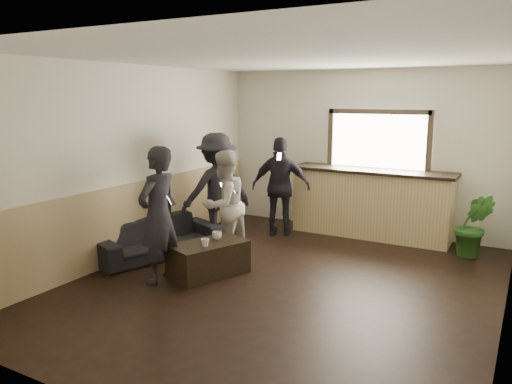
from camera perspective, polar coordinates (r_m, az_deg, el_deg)
The scene contains 12 objects.
ground at distance 6.48m, azimuth 3.29°, elevation -10.40°, with size 5.00×6.00×0.01m, color black.
room_shell at distance 6.45m, azimuth -2.47°, elevation 3.03°, with size 5.01×6.01×2.80m.
bar_counter at distance 8.62m, azimuth 13.03°, elevation -0.79°, with size 2.70×0.68×2.13m.
sofa at distance 7.58m, azimuth -11.23°, elevation -5.18°, with size 1.88×0.74×0.55m, color black.
coffee_table at distance 6.71m, azimuth -5.46°, elevation -7.62°, with size 0.56×1.00×0.45m, color black.
cup_a at distance 6.79m, azimuth -4.49°, elevation -4.97°, with size 0.13×0.13×0.10m, color silver.
cup_b at distance 6.48m, azimuth -5.85°, elevation -5.78°, with size 0.11×0.11×0.10m, color silver.
potted_plant at distance 7.99m, azimuth 23.61°, elevation -3.52°, with size 0.53×0.43×0.97m, color #2D6623.
person_a at distance 6.42m, azimuth -11.11°, elevation -2.60°, with size 0.48×0.65×1.75m.
person_b at distance 7.27m, azimuth -3.66°, elevation -1.46°, with size 0.75×0.88×1.59m.
person_c at distance 7.90m, azimuth -4.50°, elevation 0.28°, with size 1.17×1.33×1.79m.
person_d at distance 8.44m, azimuth 2.85°, elevation 0.60°, with size 1.06×0.70×1.68m.
Camera 1 is at (2.62, -5.43, 2.36)m, focal length 35.00 mm.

